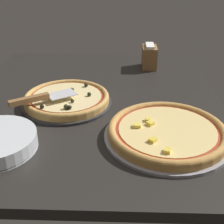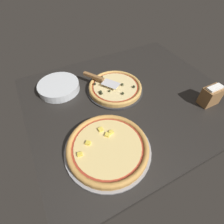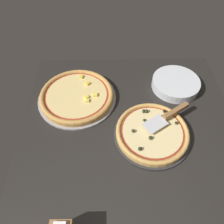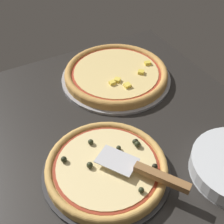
% 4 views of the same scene
% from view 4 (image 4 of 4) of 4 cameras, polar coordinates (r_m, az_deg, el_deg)
% --- Properties ---
extents(ground_plane, '(1.21, 1.04, 0.04)m').
position_cam_4_polar(ground_plane, '(0.95, -6.22, -8.25)').
color(ground_plane, black).
extents(pizza_pan_front, '(0.36, 0.36, 0.01)m').
position_cam_4_polar(pizza_pan_front, '(0.88, -1.02, -10.91)').
color(pizza_pan_front, '#2D2D30').
rests_on(pizza_pan_front, ground_plane).
extents(pizza_front, '(0.33, 0.33, 0.04)m').
position_cam_4_polar(pizza_front, '(0.86, -1.02, -10.05)').
color(pizza_front, tan).
rests_on(pizza_front, pizza_pan_front).
extents(pizza_pan_back, '(0.41, 0.41, 0.01)m').
position_cam_4_polar(pizza_pan_back, '(1.19, 0.74, 6.27)').
color(pizza_pan_back, '#939399').
rests_on(pizza_pan_back, ground_plane).
extents(pizza_back, '(0.39, 0.39, 0.04)m').
position_cam_4_polar(pizza_back, '(1.18, 0.76, 7.09)').
color(pizza_back, '#C68E47').
rests_on(pizza_back, pizza_pan_back).
extents(serving_spatula, '(0.18, 0.24, 0.02)m').
position_cam_4_polar(serving_spatula, '(0.81, 7.32, -11.12)').
color(serving_spatula, silver).
rests_on(serving_spatula, pizza_front).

